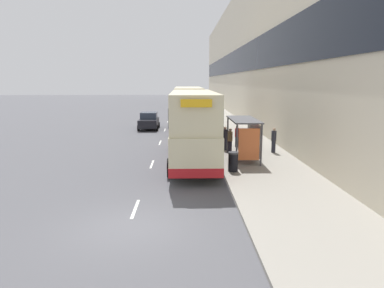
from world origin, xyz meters
name	(u,v)px	position (x,y,z in m)	size (l,w,h in m)	color
ground_plane	(129,227)	(0.00, 0.00, 0.00)	(220.00, 220.00, 0.00)	#515156
pavement	(215,115)	(6.50, 38.50, 0.07)	(5.00, 93.00, 0.14)	gray
terrace_facade	(244,56)	(10.49, 38.50, 8.31)	(3.10, 93.00, 16.63)	beige
lane_mark_0	(135,209)	(0.00, 1.67, 0.01)	(0.12, 2.00, 0.01)	silver
lane_mark_1	(152,164)	(0.00, 8.92, 0.01)	(0.12, 2.00, 0.01)	silver
lane_mark_2	(160,143)	(0.00, 16.16, 0.01)	(0.12, 2.00, 0.01)	silver
lane_mark_3	(165,130)	(0.00, 23.40, 0.01)	(0.12, 2.00, 0.01)	silver
lane_mark_4	(168,122)	(0.00, 30.64, 0.01)	(0.12, 2.00, 0.01)	silver
lane_mark_5	(170,116)	(0.00, 37.89, 0.01)	(0.12, 2.00, 0.01)	silver
lane_mark_6	(172,111)	(0.00, 45.13, 0.01)	(0.12, 2.00, 0.01)	silver
bus_shelter	(247,132)	(5.77, 9.47, 1.88)	(1.60, 4.20, 2.48)	#4C4C51
double_decker_bus_near	(193,126)	(2.47, 9.30, 2.28)	(2.85, 10.30, 4.30)	beige
double_decker_bus_ahead	(189,109)	(2.39, 21.87, 2.28)	(2.85, 10.11, 4.30)	beige
car_0	(184,100)	(1.95, 63.68, 0.88)	(2.04, 4.18, 1.79)	navy
car_1	(149,121)	(-1.66, 24.06, 0.86)	(2.06, 3.84, 1.73)	black
pedestrian_at_shelter	(274,140)	(7.99, 11.52, 1.00)	(0.33, 0.33, 1.69)	#23232D
pedestrian_1	(230,140)	(5.04, 11.61, 0.98)	(0.33, 0.33, 1.65)	#23232D
pedestrian_2	(256,135)	(7.19, 13.34, 1.05)	(0.35, 0.35, 1.77)	#23232D
pedestrian_3	(237,136)	(5.81, 13.53, 0.95)	(0.31, 0.31, 1.58)	#23232D
pedestrian_4	(225,138)	(4.79, 12.39, 0.99)	(0.33, 0.33, 1.67)	#23232D
litter_bin	(233,162)	(4.55, 6.69, 0.67)	(0.55, 0.55, 1.05)	black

